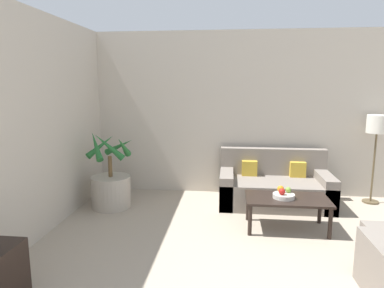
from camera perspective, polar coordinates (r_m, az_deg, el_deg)
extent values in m
cube|color=#BCB2A3|center=(5.90, 19.01, 4.64)|extent=(8.66, 0.06, 2.70)
cylinder|color=#ADA393|center=(5.36, -13.31, -7.74)|extent=(0.58, 0.58, 0.47)
cylinder|color=brown|center=(5.25, -13.48, -3.65)|extent=(0.06, 0.06, 0.31)
cone|color=#23662D|center=(5.12, -11.37, -0.43)|extent=(0.10, 0.48, 0.38)
cone|color=#23662D|center=(5.38, -12.07, -0.37)|extent=(0.52, 0.25, 0.31)
cone|color=#23662D|center=(5.38, -14.96, -0.29)|extent=(0.38, 0.47, 0.35)
cone|color=#23662D|center=(5.14, -15.71, -0.30)|extent=(0.35, 0.43, 0.42)
cone|color=#23662D|center=(5.00, -13.70, -0.41)|extent=(0.45, 0.23, 0.43)
cube|color=gray|center=(5.46, 13.58, -7.86)|extent=(1.67, 0.87, 0.39)
cube|color=gray|center=(5.70, 13.30, -2.83)|extent=(1.67, 0.16, 0.43)
cube|color=gray|center=(5.40, 5.77, -7.17)|extent=(0.20, 0.87, 0.51)
cube|color=gray|center=(5.59, 21.17, -7.22)|extent=(0.20, 0.87, 0.51)
cube|color=gold|center=(5.57, 9.55, -4.00)|extent=(0.24, 0.12, 0.24)
cube|color=gold|center=(5.66, 17.20, -4.07)|extent=(0.24, 0.12, 0.24)
cylinder|color=brown|center=(6.15, 27.57, -8.50)|extent=(0.24, 0.24, 0.03)
cylinder|color=brown|center=(6.01, 27.99, -3.48)|extent=(0.03, 0.03, 1.08)
cylinder|color=silver|center=(5.90, 28.52, 2.94)|extent=(0.31, 0.31, 0.27)
cylinder|color=black|center=(4.35, 9.64, -12.42)|extent=(0.05, 0.05, 0.39)
cylinder|color=black|center=(4.51, 22.05, -12.21)|extent=(0.05, 0.05, 0.39)
cylinder|color=black|center=(4.80, 9.31, -10.23)|extent=(0.05, 0.05, 0.39)
cylinder|color=black|center=(4.95, 20.54, -10.14)|extent=(0.05, 0.05, 0.39)
cube|color=black|center=(4.56, 15.58, -8.81)|extent=(1.04, 0.57, 0.03)
cylinder|color=beige|center=(4.53, 15.03, -8.36)|extent=(0.27, 0.27, 0.06)
sphere|color=red|center=(4.47, 14.76, -7.68)|extent=(0.08, 0.08, 0.08)
sphere|color=olive|center=(4.57, 15.75, -7.37)|extent=(0.07, 0.07, 0.07)
sphere|color=orange|center=(4.56, 14.55, -7.26)|extent=(0.09, 0.09, 0.09)
cube|color=gray|center=(3.45, 29.21, -18.66)|extent=(0.16, 0.83, 0.52)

